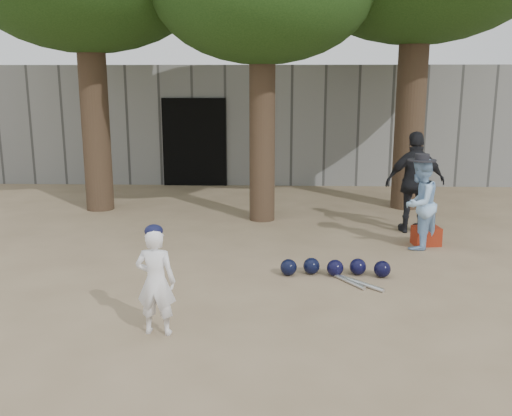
{
  "coord_description": "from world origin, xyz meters",
  "views": [
    {
      "loc": [
        0.87,
        -6.5,
        2.65
      ],
      "look_at": [
        0.6,
        1.0,
        0.95
      ],
      "focal_mm": 40.0,
      "sensor_mm": 36.0,
      "label": 1
    }
  ],
  "objects_px": {
    "spectator_dark": "(415,182)",
    "red_bag": "(426,236)",
    "boy_player": "(156,282)",
    "spectator_blue": "(419,204)"
  },
  "relations": [
    {
      "from": "spectator_dark",
      "to": "red_bag",
      "type": "relative_size",
      "value": 4.24
    },
    {
      "from": "boy_player",
      "to": "spectator_dark",
      "type": "xyz_separation_m",
      "value": [
        3.68,
        4.3,
        0.31
      ]
    },
    {
      "from": "boy_player",
      "to": "spectator_blue",
      "type": "bearing_deg",
      "value": -132.29
    },
    {
      "from": "boy_player",
      "to": "spectator_dark",
      "type": "bearing_deg",
      "value": -125.89
    },
    {
      "from": "spectator_dark",
      "to": "red_bag",
      "type": "xyz_separation_m",
      "value": [
        0.03,
        -0.83,
        -0.74
      ]
    },
    {
      "from": "boy_player",
      "to": "red_bag",
      "type": "height_order",
      "value": "boy_player"
    },
    {
      "from": "spectator_blue",
      "to": "red_bag",
      "type": "bearing_deg",
      "value": 173.4
    },
    {
      "from": "boy_player",
      "to": "red_bag",
      "type": "distance_m",
      "value": 5.1
    },
    {
      "from": "spectator_dark",
      "to": "boy_player",
      "type": "bearing_deg",
      "value": 44.12
    },
    {
      "from": "spectator_blue",
      "to": "red_bag",
      "type": "relative_size",
      "value": 3.46
    }
  ]
}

